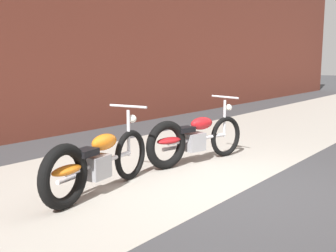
# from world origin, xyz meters

# --- Properties ---
(ground_plane) EXTENTS (80.00, 80.00, 0.00)m
(ground_plane) POSITION_xyz_m (0.00, 0.00, 0.00)
(ground_plane) COLOR #38383A
(sidewalk_slab) EXTENTS (36.00, 3.50, 0.01)m
(sidewalk_slab) POSITION_xyz_m (0.00, 1.75, 0.00)
(sidewalk_slab) COLOR #9E998E
(sidewalk_slab) RESTS_ON ground
(motorcycle_orange) EXTENTS (1.99, 0.62, 1.03)m
(motorcycle_orange) POSITION_xyz_m (-1.27, 1.34, 0.40)
(motorcycle_orange) COLOR black
(motorcycle_orange) RESTS_ON ground
(motorcycle_red) EXTENTS (1.98, 0.72, 1.03)m
(motorcycle_red) POSITION_xyz_m (0.73, 1.32, 0.40)
(motorcycle_red) COLOR black
(motorcycle_red) RESTS_ON ground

